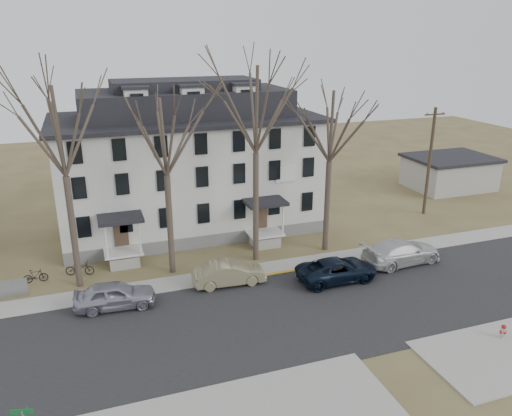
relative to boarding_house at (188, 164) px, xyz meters
name	(u,v)px	position (x,y,z in m)	size (l,w,h in m)	color
ground	(298,335)	(2.00, -17.95, -5.38)	(120.00, 120.00, 0.00)	brown
main_road	(284,316)	(2.00, -15.95, -5.38)	(120.00, 10.00, 0.04)	#27272A
far_sidewalk	(251,272)	(2.00, -9.95, -5.38)	(120.00, 2.00, 0.08)	#A09F97
yellow_curb	(323,267)	(7.00, -10.85, -5.38)	(14.00, 0.25, 0.06)	gold
boarding_house	(188,164)	(0.00, 0.00, 0.00)	(20.80, 12.36, 12.05)	slate
distant_building	(449,172)	(28.00, 2.05, -3.70)	(8.50, 6.50, 3.35)	#A09F97
tree_far_left	(59,125)	(-9.00, -8.15, 4.96)	(8.40, 8.40, 13.72)	#473B31
tree_mid_left	(164,132)	(-3.00, -8.15, 4.22)	(7.80, 7.80, 12.74)	#473B31
tree_center	(256,103)	(3.00, -8.15, 5.71)	(9.00, 9.00, 14.70)	#473B31
tree_mid_right	(331,122)	(8.50, -8.15, 4.22)	(7.80, 7.80, 12.74)	#473B31
utility_pole_far	(430,161)	(20.50, -3.95, -0.47)	(2.00, 0.28, 9.50)	#3D3023
car_silver	(115,296)	(-7.03, -11.76, -4.58)	(1.88, 4.68, 1.60)	#9E9EAF
car_tan	(229,274)	(0.13, -11.16, -4.61)	(1.62, 4.64, 1.53)	gray
car_navy	(337,270)	(6.93, -12.98, -4.64)	(2.45, 5.32, 1.48)	black
car_white	(401,252)	(12.43, -12.12, -4.53)	(2.37, 5.83, 1.69)	silver
bicycle_left	(80,269)	(-8.95, -6.68, -4.88)	(0.66, 1.89, 0.99)	black
bicycle_right	(36,276)	(-11.68, -6.84, -4.92)	(0.43, 1.53, 0.92)	black
fire_hydrant	(503,332)	(12.08, -21.82, -4.95)	(0.36, 0.34, 0.86)	#B7B7BA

